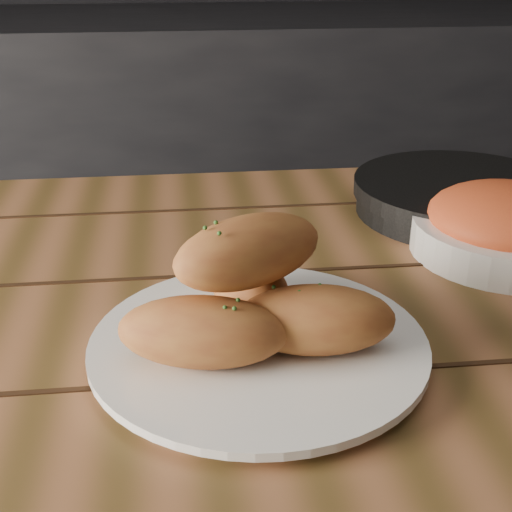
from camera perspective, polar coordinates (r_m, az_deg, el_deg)
The scene contains 6 objects.
counter at distance 1.96m, azimuth -1.60°, elevation 5.59°, with size 2.80×0.60×0.90m, color black.
table at distance 0.76m, azimuth 4.26°, elevation -11.35°, with size 1.40×0.92×0.75m.
plate at distance 0.64m, azimuth 0.20°, elevation -7.34°, with size 0.30×0.30×0.02m.
bread_rolls at distance 0.61m, azimuth -0.22°, elevation -3.28°, with size 0.24×0.20×0.12m.
skillet at distance 0.98m, azimuth 16.15°, elevation 4.60°, with size 0.42×0.28×0.05m.
bowl at distance 0.88m, azimuth 19.62°, elevation 2.29°, with size 0.22×0.22×0.08m.
Camera 1 is at (-0.15, -0.14, 1.10)m, focal length 50.00 mm.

